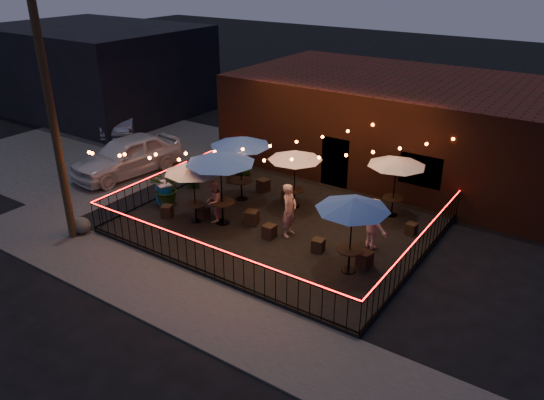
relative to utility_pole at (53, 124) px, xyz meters
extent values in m
plane|color=black|center=(5.40, 2.60, -4.00)|extent=(110.00, 110.00, 0.00)
cube|color=black|center=(5.40, 4.60, -3.92)|extent=(10.00, 8.00, 0.15)
cube|color=#3D3B38|center=(5.40, -0.65, -3.98)|extent=(18.00, 2.50, 0.05)
cube|color=#3D3B38|center=(-6.60, 6.60, -3.99)|extent=(11.00, 12.00, 0.02)
cube|color=#3C1D10|center=(6.40, 12.60, -2.00)|extent=(14.00, 8.00, 4.00)
cube|color=black|center=(5.40, 8.72, -2.90)|extent=(1.20, 0.24, 2.20)
cube|color=black|center=(8.90, 8.72, -2.40)|extent=(1.60, 0.24, 1.20)
cube|color=black|center=(-12.60, 11.60, -1.50)|extent=(12.00, 9.00, 5.00)
cylinder|color=#372816|center=(0.00, 0.00, 0.00)|extent=(0.26, 0.26, 8.00)
cube|color=black|center=(5.40, 0.60, -3.77)|extent=(10.00, 0.04, 0.04)
cube|color=black|center=(5.40, 0.60, -2.85)|extent=(10.00, 0.04, 0.04)
cube|color=red|center=(5.40, 0.60, -2.82)|extent=(10.00, 0.03, 0.02)
cube|color=black|center=(0.40, 4.60, -3.77)|extent=(0.04, 8.00, 0.04)
cube|color=black|center=(0.40, 4.60, -2.85)|extent=(0.04, 8.00, 0.04)
cube|color=red|center=(0.40, 4.60, -2.82)|extent=(0.03, 8.00, 0.02)
cube|color=black|center=(10.40, 4.60, -3.77)|extent=(0.04, 8.00, 0.04)
cube|color=black|center=(10.40, 4.60, -2.85)|extent=(0.04, 8.00, 0.04)
cube|color=red|center=(10.40, 4.60, -2.82)|extent=(0.03, 8.00, 0.02)
cylinder|color=black|center=(2.85, 3.06, -3.84)|extent=(0.40, 0.40, 0.03)
cylinder|color=black|center=(2.85, 3.06, -3.52)|extent=(0.05, 0.05, 0.65)
cylinder|color=black|center=(2.85, 3.06, -3.18)|extent=(0.72, 0.72, 0.04)
cylinder|color=black|center=(2.85, 3.06, -2.77)|extent=(0.04, 0.04, 2.16)
cone|color=silver|center=(2.85, 3.06, -1.82)|extent=(2.41, 2.41, 0.32)
cylinder|color=black|center=(3.06, 5.47, -3.83)|extent=(0.46, 0.46, 0.03)
cylinder|color=black|center=(3.06, 5.47, -3.46)|extent=(0.06, 0.06, 0.75)
cylinder|color=black|center=(3.06, 5.47, -3.08)|extent=(0.84, 0.84, 0.04)
cylinder|color=black|center=(3.06, 5.47, -2.60)|extent=(0.05, 0.05, 2.51)
cone|color=navy|center=(3.06, 5.47, -1.50)|extent=(3.01, 3.01, 0.37)
cylinder|color=black|center=(3.73, 3.48, -3.83)|extent=(0.48, 0.48, 0.03)
cylinder|color=black|center=(3.73, 3.48, -3.45)|extent=(0.07, 0.07, 0.78)
cylinder|color=black|center=(3.73, 3.48, -3.04)|extent=(0.87, 0.87, 0.04)
cylinder|color=black|center=(3.73, 3.48, -2.54)|extent=(0.05, 0.05, 2.62)
cone|color=navy|center=(3.73, 3.48, -1.40)|extent=(2.67, 2.67, 0.38)
cylinder|color=black|center=(5.10, 6.03, -3.84)|extent=(0.40, 0.40, 0.03)
cylinder|color=black|center=(5.10, 6.03, -3.51)|extent=(0.05, 0.05, 0.65)
cylinder|color=black|center=(5.10, 6.03, -3.18)|extent=(0.73, 0.73, 0.04)
cylinder|color=black|center=(5.10, 6.03, -2.76)|extent=(0.04, 0.04, 2.18)
cone|color=silver|center=(5.10, 6.03, -1.80)|extent=(2.39, 2.39, 0.32)
cylinder|color=black|center=(8.82, 3.14, -3.84)|extent=(0.43, 0.43, 0.03)
cylinder|color=black|center=(8.82, 3.14, -3.49)|extent=(0.06, 0.06, 0.71)
cylinder|color=black|center=(8.82, 3.14, -3.12)|extent=(0.79, 0.79, 0.04)
cylinder|color=black|center=(8.82, 3.14, -2.67)|extent=(0.04, 0.04, 2.36)
cone|color=navy|center=(8.82, 3.14, -1.63)|extent=(2.87, 2.87, 0.34)
cylinder|color=black|center=(8.42, 7.40, -3.84)|extent=(0.41, 0.41, 0.03)
cylinder|color=black|center=(8.42, 7.40, -3.50)|extent=(0.06, 0.06, 0.67)
cylinder|color=black|center=(8.42, 7.40, -3.16)|extent=(0.75, 0.75, 0.04)
cylinder|color=black|center=(8.42, 7.40, -2.73)|extent=(0.04, 0.04, 2.24)
cone|color=silver|center=(8.42, 7.40, -1.75)|extent=(2.29, 2.29, 0.33)
cube|color=black|center=(1.77, 2.73, -3.63)|extent=(0.49, 0.49, 0.44)
cube|color=black|center=(2.93, 3.36, -3.62)|extent=(0.43, 0.43, 0.46)
cube|color=black|center=(1.70, 6.57, -3.64)|extent=(0.46, 0.46, 0.42)
cube|color=black|center=(3.30, 6.58, -3.60)|extent=(0.49, 0.49, 0.49)
cube|color=black|center=(4.63, 3.98, -3.60)|extent=(0.52, 0.52, 0.51)
cube|color=black|center=(5.70, 3.51, -3.62)|extent=(0.39, 0.39, 0.46)
cube|color=black|center=(4.69, 6.27, -3.62)|extent=(0.45, 0.45, 0.45)
cube|color=black|center=(6.92, 6.94, -3.63)|extent=(0.48, 0.48, 0.44)
cube|color=black|center=(7.50, 3.63, -3.63)|extent=(0.41, 0.41, 0.43)
cube|color=black|center=(9.10, 3.66, -3.61)|extent=(0.47, 0.47, 0.47)
cube|color=black|center=(7.49, 6.56, -3.60)|extent=(0.53, 0.53, 0.51)
cube|color=black|center=(9.54, 6.41, -3.65)|extent=(0.36, 0.36, 0.40)
imported|color=#D09F8F|center=(6.13, 4.05, -2.93)|extent=(0.48, 0.70, 1.85)
imported|color=tan|center=(3.38, 3.43, -3.09)|extent=(0.80, 0.89, 1.52)
imported|color=tan|center=(8.80, 4.84, -3.00)|extent=(1.24, 0.96, 1.69)
imported|color=#143F0C|center=(1.08, 3.50, -3.18)|extent=(1.26, 1.11, 1.34)
imported|color=#0F400D|center=(0.80, 5.32, -3.19)|extent=(0.82, 0.70, 1.32)
imported|color=#153F0D|center=(1.63, 7.45, -3.18)|extent=(0.94, 0.94, 1.34)
cube|color=blue|center=(0.90, 3.46, -3.45)|extent=(0.73, 0.63, 0.81)
cube|color=silver|center=(0.90, 3.46, -3.02)|extent=(0.78, 0.68, 0.05)
ellipsoid|color=#43443F|center=(0.02, 0.35, -3.69)|extent=(0.91, 0.81, 0.63)
imported|color=white|center=(-2.86, 5.07, -3.15)|extent=(2.66, 5.20, 1.70)
imported|color=#A5A6AD|center=(-8.05, 9.14, -3.24)|extent=(4.41, 4.39, 1.52)
camera|label=1|loc=(14.53, -9.33, 4.73)|focal=35.00mm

